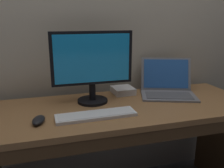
% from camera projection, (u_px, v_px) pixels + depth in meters
% --- Properties ---
extents(desk, '(1.64, 0.61, 0.74)m').
position_uv_depth(desk, '(122.00, 138.00, 1.49)').
color(desk, olive).
rests_on(desk, ground).
extents(laptop_space_gray, '(0.44, 0.41, 0.24)m').
position_uv_depth(laptop_space_gray, '(167.00, 87.00, 1.65)').
color(laptop_space_gray, slate).
rests_on(laptop_space_gray, desk).
extents(external_monitor, '(0.49, 0.19, 0.44)m').
position_uv_depth(external_monitor, '(92.00, 63.00, 1.43)').
color(external_monitor, black).
rests_on(external_monitor, desk).
extents(wired_keyboard, '(0.43, 0.13, 0.02)m').
position_uv_depth(wired_keyboard, '(96.00, 115.00, 1.28)').
color(wired_keyboard, white).
rests_on(wired_keyboard, desk).
extents(computer_mouse, '(0.08, 0.12, 0.03)m').
position_uv_depth(computer_mouse, '(39.00, 120.00, 1.20)').
color(computer_mouse, black).
rests_on(computer_mouse, desk).
extents(external_drive_box, '(0.15, 0.15, 0.04)m').
position_uv_depth(external_drive_box, '(123.00, 90.00, 1.67)').
color(external_drive_box, silver).
rests_on(external_drive_box, desk).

